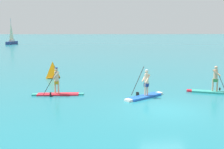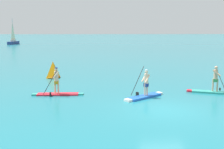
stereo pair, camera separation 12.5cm
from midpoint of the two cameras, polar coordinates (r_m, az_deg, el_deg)
ground at (r=15.13m, az=10.75°, el=-7.14°), size 440.00×440.00×0.00m
paddleboarder_near_left at (r=18.35m, az=-11.43°, el=-2.93°), size 3.34×0.83×1.86m
paddleboarder_mid_center at (r=17.46m, az=6.58°, el=-3.64°), size 2.74×2.22×1.92m
paddleboarder_far_right at (r=19.79m, az=20.13°, el=-2.58°), size 3.38×1.58×1.86m
race_marker_buoy at (r=24.84m, az=-12.26°, el=0.83°), size 1.40×1.40×1.47m
sailboat_left_horizon at (r=83.42m, az=-20.00°, el=6.54°), size 1.85×5.85×7.23m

